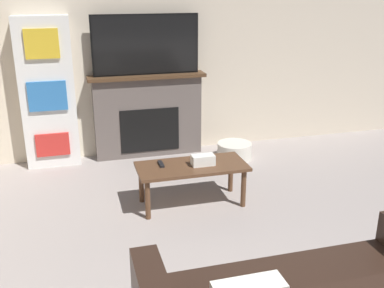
{
  "coord_description": "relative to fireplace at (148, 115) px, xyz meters",
  "views": [
    {
      "loc": [
        -1.1,
        -1.1,
        2.05
      ],
      "look_at": [
        -0.06,
        2.66,
        0.67
      ],
      "focal_mm": 42.0,
      "sensor_mm": 36.0,
      "label": 1
    }
  ],
  "objects": [
    {
      "name": "wall_back",
      "position": [
        0.19,
        0.14,
        0.83
      ],
      "size": [
        6.99,
        0.06,
        2.7
      ],
      "color": "beige",
      "rests_on": "ground_plane"
    },
    {
      "name": "fireplace",
      "position": [
        0.0,
        0.0,
        0.0
      ],
      "size": [
        1.43,
        0.28,
        1.03
      ],
      "color": "#605651",
      "rests_on": "ground_plane"
    },
    {
      "name": "tv",
      "position": [
        0.0,
        -0.02,
        0.87
      ],
      "size": [
        1.28,
        0.03,
        0.71
      ],
      "color": "black",
      "rests_on": "fireplace"
    },
    {
      "name": "coffee_table",
      "position": [
        0.16,
        -1.5,
        -0.16
      ],
      "size": [
        1.06,
        0.48,
        0.42
      ],
      "color": "brown",
      "rests_on": "ground_plane"
    },
    {
      "name": "tissue_box",
      "position": [
        0.26,
        -1.52,
        -0.05
      ],
      "size": [
        0.22,
        0.12,
        0.1
      ],
      "color": "white",
      "rests_on": "coffee_table"
    },
    {
      "name": "remote_control",
      "position": [
        -0.13,
        -1.42,
        -0.09
      ],
      "size": [
        0.04,
        0.15,
        0.02
      ],
      "color": "black",
      "rests_on": "coffee_table"
    },
    {
      "name": "bookshelf",
      "position": [
        -1.17,
        -0.02,
        0.35
      ],
      "size": [
        0.61,
        0.29,
        1.75
      ],
      "color": "white",
      "rests_on": "ground_plane"
    },
    {
      "name": "storage_basket",
      "position": [
        1.0,
        -0.45,
        -0.42
      ],
      "size": [
        0.43,
        0.43,
        0.2
      ],
      "color": "silver",
      "rests_on": "ground_plane"
    }
  ]
}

